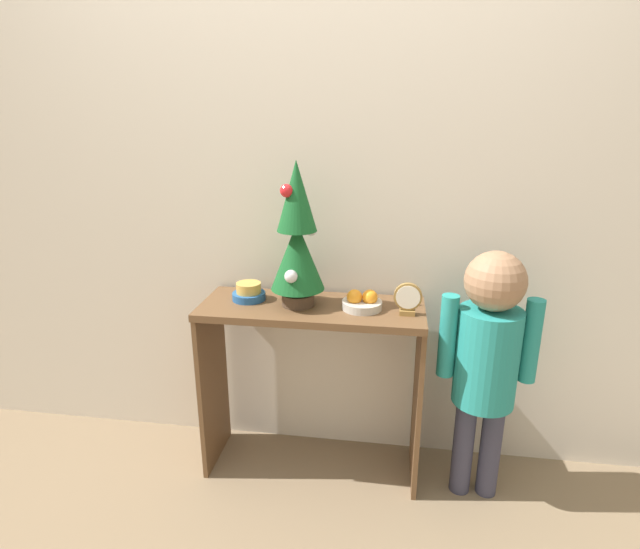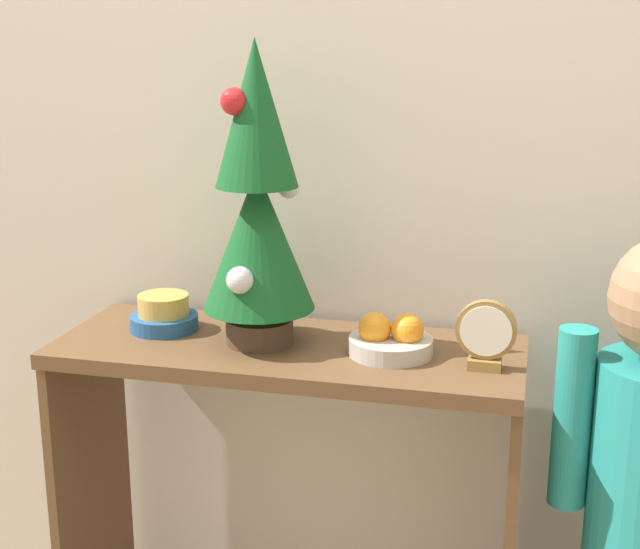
{
  "view_description": "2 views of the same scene",
  "coord_description": "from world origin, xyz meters",
  "px_view_note": "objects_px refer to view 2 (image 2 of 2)",
  "views": [
    {
      "loc": [
        0.31,
        -1.7,
        1.51
      ],
      "look_at": [
        0.03,
        0.18,
        0.91
      ],
      "focal_mm": 28.0,
      "sensor_mm": 36.0,
      "label": 1
    },
    {
      "loc": [
        0.46,
        -1.41,
        1.35
      ],
      "look_at": [
        0.06,
        0.18,
        0.92
      ],
      "focal_mm": 50.0,
      "sensor_mm": 36.0,
      "label": 2
    }
  ],
  "objects_px": {
    "fruit_bowl": "(391,340)",
    "mini_tree": "(257,203)",
    "singing_bowl": "(164,315)",
    "desk_clock": "(486,336)"
  },
  "relations": [
    {
      "from": "fruit_bowl",
      "to": "mini_tree",
      "type": "bearing_deg",
      "value": 178.91
    },
    {
      "from": "mini_tree",
      "to": "fruit_bowl",
      "type": "height_order",
      "value": "mini_tree"
    },
    {
      "from": "mini_tree",
      "to": "singing_bowl",
      "type": "bearing_deg",
      "value": 171.83
    },
    {
      "from": "fruit_bowl",
      "to": "desk_clock",
      "type": "height_order",
      "value": "desk_clock"
    },
    {
      "from": "fruit_bowl",
      "to": "desk_clock",
      "type": "xyz_separation_m",
      "value": [
        0.18,
        -0.04,
        0.03
      ]
    },
    {
      "from": "desk_clock",
      "to": "singing_bowl",
      "type": "bearing_deg",
      "value": 173.78
    },
    {
      "from": "desk_clock",
      "to": "fruit_bowl",
      "type": "bearing_deg",
      "value": 168.75
    },
    {
      "from": "fruit_bowl",
      "to": "desk_clock",
      "type": "relative_size",
      "value": 1.24
    },
    {
      "from": "singing_bowl",
      "to": "desk_clock",
      "type": "bearing_deg",
      "value": -6.22
    },
    {
      "from": "mini_tree",
      "to": "singing_bowl",
      "type": "relative_size",
      "value": 4.2
    }
  ]
}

